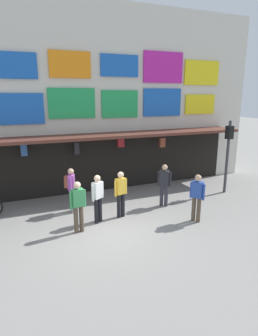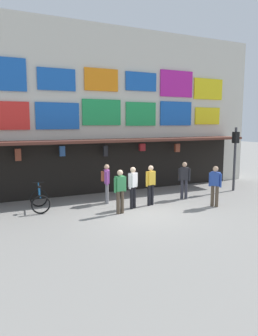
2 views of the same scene
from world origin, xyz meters
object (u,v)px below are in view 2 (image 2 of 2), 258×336
(traffic_light_far, at_px, (235,149))
(pedestrian_in_white, at_px, (120,189))
(pedestrian_in_yellow, at_px, (133,185))
(pedestrian_in_green, at_px, (215,184))
(pedestrian_in_red, at_px, (151,183))
(pedestrian_in_blue, at_px, (184,177))
(pedestrian_in_purple, at_px, (106,181))
(bicycle_parked, at_px, (40,200))

(traffic_light_far, distance_m, pedestrian_in_white, 7.14)
(pedestrian_in_yellow, relative_size, pedestrian_in_white, 1.00)
(pedestrian_in_green, height_order, pedestrian_in_red, same)
(pedestrian_in_blue, height_order, pedestrian_in_green, same)
(pedestrian_in_blue, distance_m, pedestrian_in_white, 3.71)
(pedestrian_in_blue, bearing_deg, pedestrian_in_white, -165.36)
(pedestrian_in_white, bearing_deg, pedestrian_in_purple, 86.44)
(pedestrian_in_green, distance_m, pedestrian_in_white, 3.98)
(pedestrian_in_blue, height_order, pedestrian_in_white, same)
(pedestrian_in_red, height_order, pedestrian_in_white, same)
(pedestrian_in_red, distance_m, pedestrian_in_yellow, 0.88)
(traffic_light_far, relative_size, bicycle_parked, 2.60)
(pedestrian_in_purple, bearing_deg, pedestrian_in_blue, -12.34)
(pedestrian_in_green, xyz_separation_m, pedestrian_in_yellow, (-3.14, 1.22, 0.00))
(pedestrian_in_blue, relative_size, pedestrian_in_white, 1.00)
(bicycle_parked, bearing_deg, traffic_light_far, -2.74)
(bicycle_parked, height_order, pedestrian_in_white, pedestrian_in_white)
(bicycle_parked, height_order, pedestrian_in_purple, pedestrian_in_purple)
(traffic_light_far, relative_size, pedestrian_in_yellow, 1.90)
(pedestrian_in_green, bearing_deg, traffic_light_far, 34.72)
(bicycle_parked, relative_size, pedestrian_in_blue, 0.73)
(traffic_light_far, distance_m, pedestrian_in_green, 3.83)
(pedestrian_in_purple, distance_m, pedestrian_in_white, 1.70)
(pedestrian_in_red, relative_size, pedestrian_in_yellow, 1.00)
(pedestrian_in_yellow, distance_m, pedestrian_in_white, 0.91)
(pedestrian_in_green, xyz_separation_m, pedestrian_in_purple, (-3.81, 2.44, 0.04))
(pedestrian_in_blue, xyz_separation_m, pedestrian_in_purple, (-3.48, 0.76, 0.00))
(pedestrian_in_green, relative_size, pedestrian_in_purple, 1.00)
(pedestrian_in_yellow, bearing_deg, pedestrian_in_purple, 118.72)
(pedestrian_in_white, bearing_deg, pedestrian_in_yellow, 31.74)
(pedestrian_in_red, xyz_separation_m, pedestrian_in_yellow, (-0.87, -0.11, 0.00))
(bicycle_parked, bearing_deg, pedestrian_in_yellow, -20.90)
(bicycle_parked, xyz_separation_m, pedestrian_in_yellow, (3.44, -1.31, 0.55))
(traffic_light_far, xyz_separation_m, bicycle_parked, (-9.58, 0.46, -1.75))
(pedestrian_in_yellow, bearing_deg, traffic_light_far, 7.94)
(pedestrian_in_purple, relative_size, pedestrian_in_red, 1.00)
(traffic_light_far, relative_size, pedestrian_in_white, 1.90)
(pedestrian_in_red, bearing_deg, pedestrian_in_blue, 10.30)
(pedestrian_in_blue, height_order, pedestrian_in_purple, same)
(pedestrian_in_yellow, xyz_separation_m, pedestrian_in_white, (-0.77, -0.48, 0.00))
(pedestrian_in_green, bearing_deg, pedestrian_in_purple, 147.38)
(bicycle_parked, distance_m, pedestrian_in_purple, 2.84)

